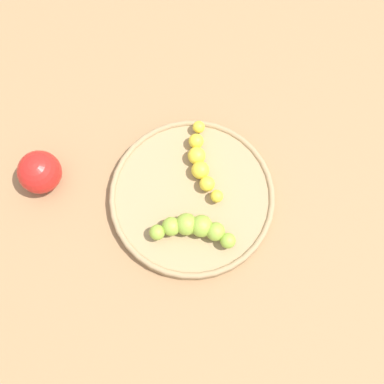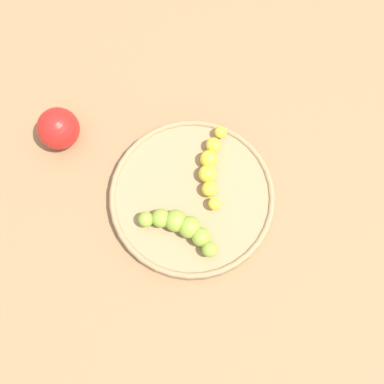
{
  "view_description": "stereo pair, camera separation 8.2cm",
  "coord_description": "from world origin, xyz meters",
  "views": [
    {
      "loc": [
        0.25,
        -0.02,
        0.82
      ],
      "look_at": [
        0.0,
        0.0,
        0.04
      ],
      "focal_mm": 47.43,
      "sensor_mm": 36.0,
      "label": 1
    },
    {
      "loc": [
        0.24,
        0.06,
        0.82
      ],
      "look_at": [
        0.0,
        0.0,
        0.04
      ],
      "focal_mm": 47.43,
      "sensor_mm": 36.0,
      "label": 2
    }
  ],
  "objects": [
    {
      "name": "banana_yellow",
      "position": [
        -0.05,
        0.02,
        0.03
      ],
      "size": [
        0.15,
        0.05,
        0.03
      ],
      "rotation": [
        0.0,
        0.0,
        4.86
      ],
      "color": "yellow",
      "rests_on": "fruit_bowl"
    },
    {
      "name": "apple_red",
      "position": [
        -0.05,
        -0.25,
        0.04
      ],
      "size": [
        0.07,
        0.07,
        0.07
      ],
      "primitive_type": "sphere",
      "color": "red",
      "rests_on": "ground_plane"
    },
    {
      "name": "ground_plane",
      "position": [
        0.0,
        0.0,
        0.0
      ],
      "size": [
        2.4,
        2.4,
        0.0
      ],
      "primitive_type": "plane",
      "color": "#936D47"
    },
    {
      "name": "fruit_bowl",
      "position": [
        0.0,
        0.0,
        0.01
      ],
      "size": [
        0.27,
        0.27,
        0.02
      ],
      "color": "#A08259",
      "rests_on": "ground_plane"
    },
    {
      "name": "banana_green",
      "position": [
        0.06,
        -0.0,
        0.04
      ],
      "size": [
        0.06,
        0.14,
        0.04
      ],
      "rotation": [
        0.0,
        0.0,
        2.94
      ],
      "color": "#8CAD38",
      "rests_on": "fruit_bowl"
    }
  ]
}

